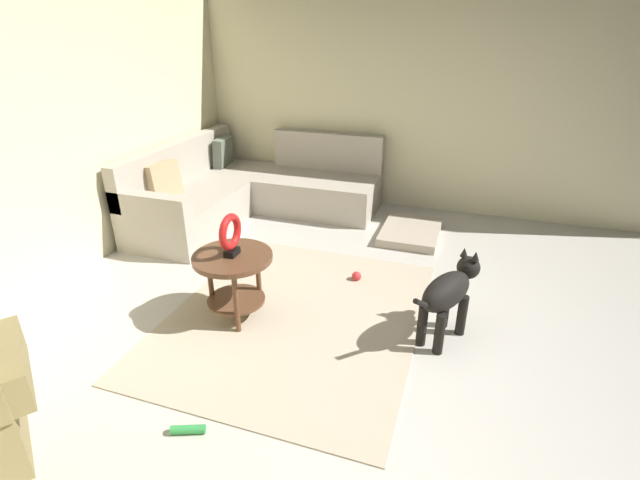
% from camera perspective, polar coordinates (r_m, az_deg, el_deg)
% --- Properties ---
extents(ground_plane, '(6.00, 6.00, 0.10)m').
position_cam_1_polar(ground_plane, '(3.49, 7.16, -13.36)').
color(ground_plane, beige).
extents(wall_back, '(6.00, 0.12, 2.70)m').
position_cam_1_polar(wall_back, '(4.42, -33.03, 11.27)').
color(wall_back, beige).
rests_on(wall_back, ground_plane).
extents(wall_right, '(0.12, 6.00, 2.70)m').
position_cam_1_polar(wall_right, '(5.71, 14.50, 16.72)').
color(wall_right, beige).
rests_on(wall_right, ground_plane).
extents(area_rug, '(2.30, 1.90, 0.01)m').
position_cam_1_polar(area_rug, '(3.73, -2.98, -9.26)').
color(area_rug, '#BCAD93').
rests_on(area_rug, ground_plane).
extents(sectional_couch, '(2.20, 2.25, 0.88)m').
position_cam_1_polar(sectional_couch, '(5.61, -8.78, 5.88)').
color(sectional_couch, '#B2A899').
rests_on(sectional_couch, ground_plane).
extents(side_table, '(0.60, 0.60, 0.54)m').
position_cam_1_polar(side_table, '(3.58, -10.54, -3.57)').
color(side_table, brown).
rests_on(side_table, ground_plane).
extents(torus_sculpture, '(0.28, 0.08, 0.33)m').
position_cam_1_polar(torus_sculpture, '(3.45, -10.92, 0.73)').
color(torus_sculpture, black).
rests_on(torus_sculpture, side_table).
extents(dog_bed_mat, '(0.80, 0.60, 0.09)m').
position_cam_1_polar(dog_bed_mat, '(5.14, 11.04, 0.96)').
color(dog_bed_mat, '#B2A38E').
rests_on(dog_bed_mat, ground_plane).
extents(dog, '(0.79, 0.43, 0.63)m').
position_cam_1_polar(dog, '(3.44, 15.52, -6.18)').
color(dog, black).
rests_on(dog, ground_plane).
extents(dog_toy_ball, '(0.09, 0.09, 0.09)m').
position_cam_1_polar(dog_toy_ball, '(4.20, 4.49, -4.44)').
color(dog_toy_ball, red).
rests_on(dog_toy_ball, ground_plane).
extents(dog_toy_rope, '(0.12, 0.20, 0.05)m').
position_cam_1_polar(dog_toy_rope, '(2.93, -15.87, -21.44)').
color(dog_toy_rope, green).
rests_on(dog_toy_rope, ground_plane).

